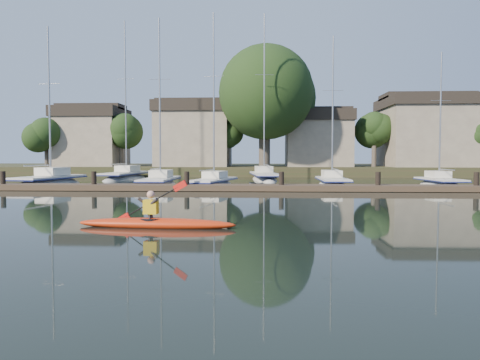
{
  "coord_description": "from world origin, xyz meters",
  "views": [
    {
      "loc": [
        1.83,
        -15.44,
        2.22
      ],
      "look_at": [
        0.88,
        3.92,
        1.2
      ],
      "focal_mm": 35.0,
      "sensor_mm": 36.0,
      "label": 1
    }
  ],
  "objects_px": {
    "sailboat_1": "(160,188)",
    "sailboat_4": "(440,189)",
    "sailboat_0": "(49,188)",
    "dock": "(234,187)",
    "sailboat_5": "(126,181)",
    "sailboat_2": "(213,189)",
    "kayak": "(155,221)",
    "sailboat_3": "(332,188)",
    "sailboat_6": "(264,182)"
  },
  "relations": [
    {
      "from": "sailboat_2",
      "to": "sailboat_3",
      "type": "bearing_deg",
      "value": 20.11
    },
    {
      "from": "sailboat_2",
      "to": "sailboat_5",
      "type": "relative_size",
      "value": 0.84
    },
    {
      "from": "kayak",
      "to": "dock",
      "type": "height_order",
      "value": "kayak"
    },
    {
      "from": "sailboat_6",
      "to": "sailboat_1",
      "type": "bearing_deg",
      "value": -136.02
    },
    {
      "from": "kayak",
      "to": "sailboat_4",
      "type": "height_order",
      "value": "sailboat_4"
    },
    {
      "from": "sailboat_3",
      "to": "sailboat_5",
      "type": "relative_size",
      "value": 0.75
    },
    {
      "from": "sailboat_2",
      "to": "sailboat_0",
      "type": "bearing_deg",
      "value": -172.02
    },
    {
      "from": "sailboat_4",
      "to": "sailboat_5",
      "type": "distance_m",
      "value": 27.06
    },
    {
      "from": "kayak",
      "to": "dock",
      "type": "xyz_separation_m",
      "value": [
        1.47,
        15.28,
        0.01
      ]
    },
    {
      "from": "sailboat_3",
      "to": "sailboat_4",
      "type": "distance_m",
      "value": 7.74
    },
    {
      "from": "sailboat_1",
      "to": "sailboat_3",
      "type": "relative_size",
      "value": 1.11
    },
    {
      "from": "dock",
      "to": "sailboat_1",
      "type": "height_order",
      "value": "sailboat_1"
    },
    {
      "from": "sailboat_1",
      "to": "sailboat_4",
      "type": "bearing_deg",
      "value": 1.82
    },
    {
      "from": "sailboat_4",
      "to": "sailboat_5",
      "type": "height_order",
      "value": "sailboat_5"
    },
    {
      "from": "sailboat_2",
      "to": "sailboat_4",
      "type": "bearing_deg",
      "value": 16.06
    },
    {
      "from": "sailboat_3",
      "to": "sailboat_1",
      "type": "bearing_deg",
      "value": -175.57
    },
    {
      "from": "dock",
      "to": "sailboat_0",
      "type": "distance_m",
      "value": 14.92
    },
    {
      "from": "sailboat_0",
      "to": "sailboat_4",
      "type": "relative_size",
      "value": 1.22
    },
    {
      "from": "sailboat_0",
      "to": "sailboat_2",
      "type": "distance_m",
      "value": 12.44
    },
    {
      "from": "sailboat_3",
      "to": "sailboat_5",
      "type": "distance_m",
      "value": 19.84
    },
    {
      "from": "dock",
      "to": "sailboat_3",
      "type": "height_order",
      "value": "sailboat_3"
    },
    {
      "from": "sailboat_2",
      "to": "sailboat_5",
      "type": "height_order",
      "value": "sailboat_5"
    },
    {
      "from": "sailboat_1",
      "to": "sailboat_4",
      "type": "xyz_separation_m",
      "value": [
        20.36,
        0.78,
        0.01
      ]
    },
    {
      "from": "sailboat_0",
      "to": "sailboat_5",
      "type": "distance_m",
      "value": 9.41
    },
    {
      "from": "sailboat_2",
      "to": "sailboat_4",
      "type": "height_order",
      "value": "sailboat_2"
    },
    {
      "from": "sailboat_5",
      "to": "dock",
      "type": "bearing_deg",
      "value": -45.58
    },
    {
      "from": "sailboat_1",
      "to": "sailboat_2",
      "type": "bearing_deg",
      "value": -6.28
    },
    {
      "from": "dock",
      "to": "sailboat_3",
      "type": "relative_size",
      "value": 2.8
    },
    {
      "from": "kayak",
      "to": "dock",
      "type": "relative_size",
      "value": 0.15
    },
    {
      "from": "dock",
      "to": "sailboat_4",
      "type": "xyz_separation_m",
      "value": [
        14.67,
        5.05,
        -0.38
      ]
    },
    {
      "from": "sailboat_2",
      "to": "sailboat_3",
      "type": "distance_m",
      "value": 8.76
    },
    {
      "from": "sailboat_1",
      "to": "sailboat_4",
      "type": "relative_size",
      "value": 1.24
    },
    {
      "from": "sailboat_4",
      "to": "sailboat_6",
      "type": "xyz_separation_m",
      "value": [
        -12.7,
        8.27,
        -0.02
      ]
    },
    {
      "from": "kayak",
      "to": "sailboat_3",
      "type": "distance_m",
      "value": 22.06
    },
    {
      "from": "sailboat_1",
      "to": "dock",
      "type": "bearing_deg",
      "value": -37.28
    },
    {
      "from": "dock",
      "to": "sailboat_4",
      "type": "bearing_deg",
      "value": 18.98
    },
    {
      "from": "kayak",
      "to": "sailboat_4",
      "type": "distance_m",
      "value": 25.97
    },
    {
      "from": "dock",
      "to": "sailboat_4",
      "type": "relative_size",
      "value": 3.14
    },
    {
      "from": "sailboat_3",
      "to": "dock",
      "type": "bearing_deg",
      "value": -143.01
    },
    {
      "from": "sailboat_0",
      "to": "sailboat_1",
      "type": "xyz_separation_m",
      "value": [
        8.47,
        -0.45,
        0.03
      ]
    },
    {
      "from": "sailboat_0",
      "to": "sailboat_6",
      "type": "xyz_separation_m",
      "value": [
        16.12,
        8.61,
        0.03
      ]
    },
    {
      "from": "dock",
      "to": "sailboat_3",
      "type": "xyz_separation_m",
      "value": [
        6.94,
        5.11,
        -0.38
      ]
    },
    {
      "from": "sailboat_1",
      "to": "sailboat_2",
      "type": "xyz_separation_m",
      "value": [
        3.95,
        -0.41,
        0.01
      ]
    },
    {
      "from": "sailboat_0",
      "to": "dock",
      "type": "bearing_deg",
      "value": -9.64
    },
    {
      "from": "sailboat_3",
      "to": "sailboat_4",
      "type": "xyz_separation_m",
      "value": [
        7.74,
        -0.06,
        0.0
      ]
    },
    {
      "from": "kayak",
      "to": "sailboat_3",
      "type": "relative_size",
      "value": 0.41
    },
    {
      "from": "dock",
      "to": "sailboat_6",
      "type": "relative_size",
      "value": 2.07
    },
    {
      "from": "kayak",
      "to": "sailboat_1",
      "type": "relative_size",
      "value": 0.37
    },
    {
      "from": "sailboat_1",
      "to": "sailboat_5",
      "type": "relative_size",
      "value": 0.83
    },
    {
      "from": "kayak",
      "to": "sailboat_5",
      "type": "bearing_deg",
      "value": 111.9
    }
  ]
}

